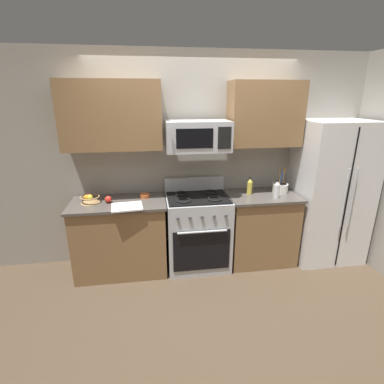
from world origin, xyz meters
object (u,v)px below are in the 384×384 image
Objects in this scene: refrigerator at (330,192)px; bottle_oil at (250,186)px; microwave at (198,136)px; utensil_crock at (280,187)px; apple_loose at (108,199)px; fruit_basket at (90,199)px; range_oven at (197,231)px; prep_bowl at (145,196)px; cutting_board at (127,207)px; bottle_vinegar at (277,190)px.

refrigerator reaches higher than bottle_oil.
microwave is 2.31× the size of utensil_crock.
bottle_oil reaches higher than apple_loose.
fruit_basket reaches higher than apple_loose.
range_oven is 1.17m from microwave.
prep_bowl is at bearing 172.10° from microwave.
cutting_board is at bearing -26.92° from fruit_basket.
cutting_board is at bearing -122.17° from prep_bowl.
refrigerator reaches higher than prep_bowl.
refrigerator reaches higher than bottle_vinegar.
bottle_oil is at bearing -2.75° from prep_bowl.
range_oven is at bearing 172.09° from bottle_vinegar.
bottle_oil reaches higher than range_oven.
cutting_board is 1.77m from bottle_vinegar.
utensil_crock reaches higher than bottle_vinegar.
range_oven is 4.93× the size of fruit_basket.
bottle_oil is (0.66, 0.03, -0.64)m from microwave.
range_oven is 1.34m from fruit_basket.
cutting_board is at bearing -172.33° from utensil_crock.
bottle_vinegar is (1.98, -0.12, 0.06)m from apple_loose.
bottle_vinegar reaches higher than range_oven.
apple_loose is 1.71m from bottle_oil.
microwave is 0.92m from bottle_oil.
refrigerator is at bearing -3.72° from bottle_oil.
refrigerator is at bearing -0.57° from range_oven.
cutting_board is (0.43, -0.22, -0.04)m from fruit_basket.
refrigerator reaches higher than utensil_crock.
microwave is 3.35× the size of bottle_oil.
apple_loose is (-2.12, -0.07, -0.03)m from utensil_crock.
fruit_basket is at bearing 175.93° from bottle_vinegar.
utensil_crock is 3.94× the size of apple_loose.
refrigerator is 2.97m from fruit_basket.
range_oven is 0.96m from cutting_board.
apple_loose is 0.35× the size of bottle_vinegar.
apple_loose reaches higher than prep_bowl.
utensil_crock is at bearing 1.60° from bottle_oil.
prep_bowl is at bearing 57.83° from cutting_board.
utensil_crock is 1.92m from cutting_board.
bottle_oil is at bearing -178.40° from utensil_crock.
refrigerator is at bearing -7.10° from utensil_crock.
microwave reaches higher than bottle_vinegar.
fruit_basket is (-1.25, 0.03, 0.48)m from range_oven.
microwave is at bearing 1.91° from apple_loose.
refrigerator is 2.76m from apple_loose.
apple_loose is at bearing -178.09° from microwave.
bottle_oil is (1.71, 0.06, 0.06)m from apple_loose.
microwave is 1.43m from fruit_basket.
refrigerator is 0.79m from bottle_vinegar.
bottle_vinegar is (0.27, -0.18, 0.00)m from bottle_oil.
refrigerator is 5.39× the size of cutting_board.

